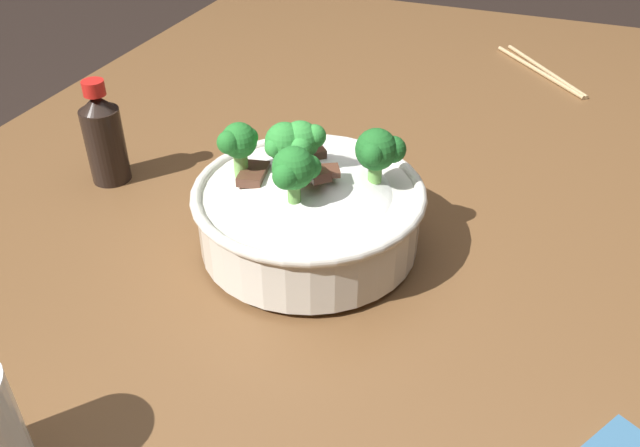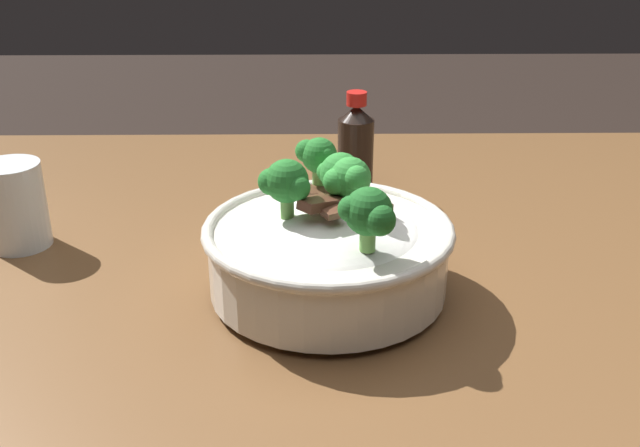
{
  "view_description": "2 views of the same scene",
  "coord_description": "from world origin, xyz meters",
  "views": [
    {
      "loc": [
        0.67,
        0.25,
        1.23
      ],
      "look_at": [
        0.14,
        0.04,
        0.83
      ],
      "focal_mm": 36.99,
      "sensor_mm": 36.0,
      "label": 1
    },
    {
      "loc": [
        0.15,
        0.68,
        1.16
      ],
      "look_at": [
        0.14,
        0.02,
        0.86
      ],
      "focal_mm": 41.32,
      "sensor_mm": 36.0,
      "label": 2
    }
  ],
  "objects": [
    {
      "name": "rice_bowl",
      "position": [
        0.13,
        0.02,
        0.84
      ],
      "size": [
        0.25,
        0.25,
        0.15
      ],
      "color": "silver",
      "rests_on": "dining_table"
    },
    {
      "name": "soy_sauce_bottle",
      "position": [
        0.08,
        -0.27,
        0.84
      ],
      "size": [
        0.05,
        0.05,
        0.14
      ],
      "color": "black",
      "rests_on": "dining_table"
    },
    {
      "name": "dining_table",
      "position": [
        0.0,
        0.0,
        0.71
      ],
      "size": [
        1.6,
        1.03,
        0.78
      ],
      "color": "brown",
      "rests_on": "ground"
    },
    {
      "name": "drinking_glass",
      "position": [
        0.49,
        -0.1,
        0.83
      ],
      "size": [
        0.07,
        0.07,
        0.1
      ],
      "color": "white",
      "rests_on": "dining_table"
    }
  ]
}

